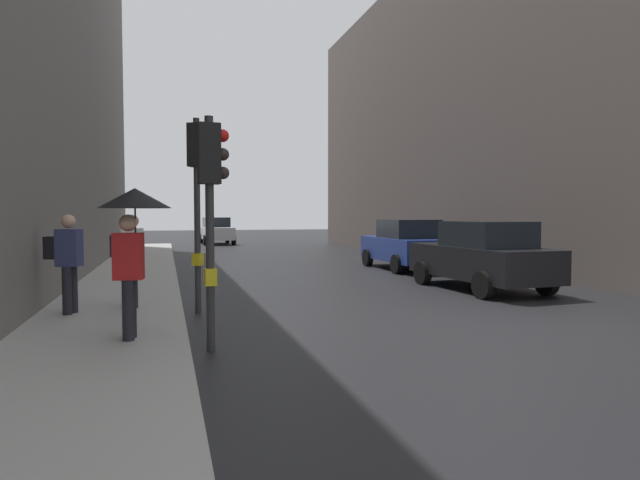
% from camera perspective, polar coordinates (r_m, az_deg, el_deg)
% --- Properties ---
extents(ground_plane, '(120.00, 120.00, 0.00)m').
position_cam_1_polar(ground_plane, '(9.80, 18.40, -8.73)').
color(ground_plane, black).
extents(sidewalk_kerb, '(2.54, 40.00, 0.16)m').
position_cam_1_polar(sidewalk_kerb, '(14.04, -20.26, -4.99)').
color(sidewalk_kerb, '#A8A5A0').
rests_on(sidewalk_kerb, ground).
extents(building_facade_right, '(12.00, 29.59, 13.07)m').
position_cam_1_polar(building_facade_right, '(26.26, 24.11, 12.61)').
color(building_facade_right, '#5B514C').
rests_on(building_facade_right, ground).
extents(traffic_light_near_left, '(0.44, 0.26, 3.29)m').
position_cam_1_polar(traffic_light_near_left, '(7.55, -11.69, 5.33)').
color(traffic_light_near_left, '#2D2D2D').
rests_on(traffic_light_near_left, ground).
extents(traffic_light_near_right, '(0.45, 0.36, 3.80)m').
position_cam_1_polar(traffic_light_near_right, '(10.60, -13.07, 6.44)').
color(traffic_light_near_right, '#2D2D2D').
rests_on(traffic_light_near_right, ground).
extents(car_blue_van, '(2.06, 4.22, 1.76)m').
position_cam_1_polar(car_blue_van, '(18.86, 9.26, -0.49)').
color(car_blue_van, navy).
rests_on(car_blue_van, ground).
extents(car_white_compact, '(2.15, 4.27, 1.76)m').
position_cam_1_polar(car_white_compact, '(35.54, -11.13, 0.99)').
color(car_white_compact, silver).
rests_on(car_white_compact, ground).
extents(car_dark_suv, '(2.19, 4.29, 1.76)m').
position_cam_1_polar(car_dark_suv, '(14.12, 17.12, -1.64)').
color(car_dark_suv, black).
rests_on(car_dark_suv, ground).
extents(pedestrian_with_umbrella, '(1.00, 1.00, 2.14)m').
position_cam_1_polar(pedestrian_with_umbrella, '(7.88, -19.58, 1.97)').
color(pedestrian_with_umbrella, black).
rests_on(pedestrian_with_umbrella, sidewalk_kerb).
extents(pedestrian_with_black_backpack, '(0.61, 0.36, 1.77)m').
position_cam_1_polar(pedestrian_with_black_backpack, '(10.62, -19.84, -1.54)').
color(pedestrian_with_black_backpack, black).
rests_on(pedestrian_with_black_backpack, sidewalk_kerb).
extents(pedestrian_with_grey_backpack, '(0.66, 0.45, 1.77)m').
position_cam_1_polar(pedestrian_with_grey_backpack, '(10.39, -25.72, -1.74)').
color(pedestrian_with_grey_backpack, black).
rests_on(pedestrian_with_grey_backpack, sidewalk_kerb).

